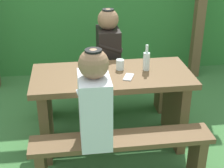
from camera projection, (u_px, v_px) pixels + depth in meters
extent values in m
plane|color=#3E743B|center=(112.00, 142.00, 3.22)|extent=(12.00, 12.00, 0.00)
cube|color=brown|center=(201.00, 6.00, 4.23)|extent=(0.12, 0.12, 1.94)
cube|color=brown|center=(112.00, 76.00, 2.91)|extent=(1.40, 0.64, 0.05)
cube|color=brown|center=(46.00, 117.00, 3.00)|extent=(0.08, 0.54, 0.68)
cube|color=brown|center=(175.00, 108.00, 3.14)|extent=(0.08, 0.54, 0.68)
cube|color=brown|center=(122.00, 140.00, 2.52)|extent=(1.40, 0.24, 0.04)
cube|color=brown|center=(197.00, 156.00, 2.70)|extent=(0.07, 0.22, 0.41)
cube|color=brown|center=(105.00, 78.00, 3.54)|extent=(1.40, 0.24, 0.04)
cube|color=brown|center=(48.00, 100.00, 3.56)|extent=(0.07, 0.22, 0.41)
cube|color=brown|center=(160.00, 93.00, 3.71)|extent=(0.07, 0.22, 0.41)
cube|color=silver|center=(95.00, 110.00, 2.38)|extent=(0.22, 0.34, 0.52)
sphere|color=#936B4C|center=(94.00, 64.00, 2.22)|extent=(0.21, 0.21, 0.21)
cylinder|color=black|center=(93.00, 51.00, 2.19)|extent=(0.12, 0.12, 0.02)
cylinder|color=silver|center=(93.00, 88.00, 2.46)|extent=(0.25, 0.07, 0.15)
cube|color=black|center=(108.00, 53.00, 3.42)|extent=(0.22, 0.34, 0.52)
sphere|color=#936B4C|center=(108.00, 19.00, 3.27)|extent=(0.21, 0.21, 0.21)
cylinder|color=black|center=(108.00, 10.00, 3.23)|extent=(0.12, 0.12, 0.02)
cylinder|color=black|center=(110.00, 48.00, 3.25)|extent=(0.25, 0.07, 0.15)
cylinder|color=silver|center=(120.00, 65.00, 2.97)|extent=(0.07, 0.07, 0.09)
cylinder|color=silver|center=(89.00, 66.00, 2.85)|extent=(0.07, 0.07, 0.17)
cylinder|color=silver|center=(89.00, 53.00, 2.80)|extent=(0.03, 0.03, 0.06)
cylinder|color=silver|center=(146.00, 62.00, 2.94)|extent=(0.06, 0.06, 0.16)
cylinder|color=silver|center=(147.00, 49.00, 2.89)|extent=(0.03, 0.03, 0.07)
cube|color=silver|center=(129.00, 77.00, 2.82)|extent=(0.12, 0.16, 0.01)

